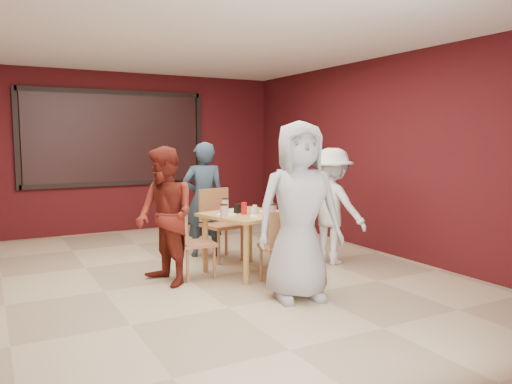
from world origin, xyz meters
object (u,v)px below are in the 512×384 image
chair_left (191,239)px  diner_right (332,206)px  chair_front (283,243)px  diner_front (299,211)px  diner_back (204,200)px  chair_back (219,220)px  chair_right (301,227)px  dining_table (248,220)px  diner_left (165,216)px

chair_left → diner_right: bearing=-6.0°
chair_front → diner_front: diner_front is taller
diner_back → chair_left: bearing=73.9°
chair_back → chair_left: 0.99m
chair_back → chair_right: size_ratio=1.13×
chair_right → chair_back: bearing=139.8°
chair_right → diner_right: 0.49m
chair_left → diner_back: size_ratio=0.52×
dining_table → chair_front: 0.73m
diner_front → diner_right: size_ratio=1.20×
chair_back → diner_back: bearing=112.9°
chair_back → chair_right: bearing=-40.2°
dining_table → chair_back: chair_back is taller
chair_back → diner_left: size_ratio=0.62×
chair_right → diner_right: bearing=-28.0°
dining_table → chair_right: bearing=5.0°
chair_left → diner_right: diner_right is taller
chair_left → diner_back: (0.57, 0.98, 0.33)m
dining_table → diner_back: (-0.14, 1.06, 0.15)m
diner_left → diner_right: size_ratio=1.03×
dining_table → chair_left: 0.74m
chair_left → diner_back: 1.18m
diner_front → diner_right: (1.20, 1.03, -0.15)m
chair_right → diner_front: size_ratio=0.47×
chair_front → chair_left: size_ratio=1.05×
dining_table → chair_front: dining_table is taller
diner_right → chair_right: bearing=43.3°
diner_front → diner_left: diner_front is taller
chair_back → diner_right: diner_right is taller
chair_back → diner_right: (1.21, -0.91, 0.22)m
chair_left → diner_front: 1.49m
dining_table → diner_back: size_ratio=0.71×
dining_table → chair_left: (-0.71, 0.08, -0.18)m
chair_left → diner_right: (1.90, -0.20, 0.29)m
diner_front → diner_left: size_ratio=1.17×
diner_front → diner_back: size_ratio=1.14×
chair_right → diner_left: 1.91m
dining_table → diner_front: 1.18m
dining_table → diner_front: bearing=-90.8°
chair_back → chair_left: bearing=-133.9°
diner_right → dining_table: bearing=65.5°
diner_front → diner_back: (-0.12, 2.21, -0.11)m
dining_table → chair_right: dining_table is taller
chair_front → chair_left: bearing=134.7°
chair_back → diner_back: size_ratio=0.60×
chair_back → diner_back: diner_back is taller
chair_back → diner_right: 1.53m
chair_back → chair_left: chair_back is taller
chair_back → chair_right: (0.86, -0.72, -0.06)m
chair_left → diner_back: diner_back is taller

